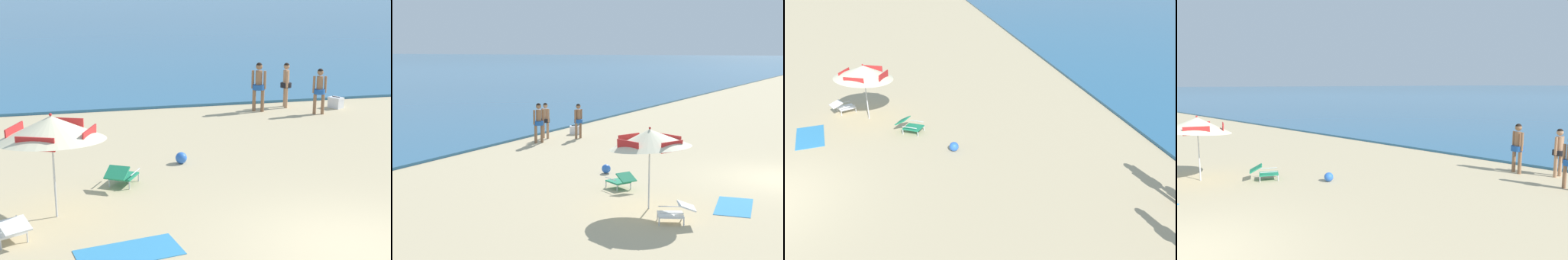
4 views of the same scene
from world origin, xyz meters
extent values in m
cylinder|color=silver|center=(-5.05, 2.63, 1.03)|extent=(0.04, 0.04, 2.07)
cone|color=beige|center=(-5.05, 2.63, 1.83)|extent=(2.28, 2.31, 0.65)
cube|color=red|center=(-4.76, 3.33, 1.73)|extent=(0.70, 0.32, 0.26)
cube|color=red|center=(-5.75, 2.92, 1.73)|extent=(0.32, 0.70, 0.26)
cube|color=red|center=(-5.34, 1.93, 1.73)|extent=(0.70, 0.32, 0.26)
cube|color=red|center=(-4.35, 2.34, 1.73)|extent=(0.32, 0.70, 0.26)
sphere|color=red|center=(-5.05, 2.63, 2.10)|extent=(0.06, 0.06, 0.06)
cube|color=#1E7F56|center=(-3.51, 4.22, 0.20)|extent=(0.75, 0.78, 0.04)
cube|color=#1E7F56|center=(-3.71, 3.87, 0.41)|extent=(0.62, 0.58, 0.23)
cylinder|color=silver|center=(-3.59, 4.59, 0.09)|extent=(0.03, 0.03, 0.18)
cylinder|color=silver|center=(-3.16, 4.35, 0.09)|extent=(0.03, 0.03, 0.18)
cylinder|color=silver|center=(-3.87, 4.09, 0.09)|extent=(0.03, 0.03, 0.18)
cylinder|color=silver|center=(-3.44, 3.85, 0.09)|extent=(0.03, 0.03, 0.18)
cylinder|color=silver|center=(-3.76, 4.36, 0.32)|extent=(0.29, 0.48, 0.02)
cylinder|color=silver|center=(-3.27, 4.08, 0.32)|extent=(0.29, 0.48, 0.02)
cube|color=white|center=(-5.92, 1.73, 0.20)|extent=(0.73, 0.76, 0.04)
cube|color=white|center=(-5.76, 1.40, 0.42)|extent=(0.62, 0.58, 0.17)
cylinder|color=silver|center=(-6.26, 1.88, 0.09)|extent=(0.03, 0.03, 0.18)
cylinder|color=silver|center=(-5.82, 2.09, 0.09)|extent=(0.03, 0.03, 0.18)
cylinder|color=silver|center=(-6.02, 1.37, 0.09)|extent=(0.03, 0.03, 0.18)
cylinder|color=silver|center=(-5.57, 1.58, 0.09)|extent=(0.03, 0.03, 0.18)
cylinder|color=silver|center=(-6.17, 1.61, 0.32)|extent=(0.25, 0.50, 0.02)
cylinder|color=silver|center=(-5.66, 1.85, 0.32)|extent=(0.25, 0.50, 0.02)
sphere|color=blue|center=(-1.90, 5.42, 0.15)|extent=(0.30, 0.30, 0.30)
cube|color=#3384BC|center=(-3.85, 0.73, 0.01)|extent=(1.93, 1.19, 0.01)
camera|label=1|loc=(-4.89, -8.43, 4.60)|focal=53.14mm
camera|label=2|loc=(-17.83, -2.48, 4.05)|focal=50.36mm
camera|label=3|loc=(9.15, 4.06, 5.96)|focal=36.27mm
camera|label=4|loc=(6.75, -1.71, 3.13)|focal=32.56mm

